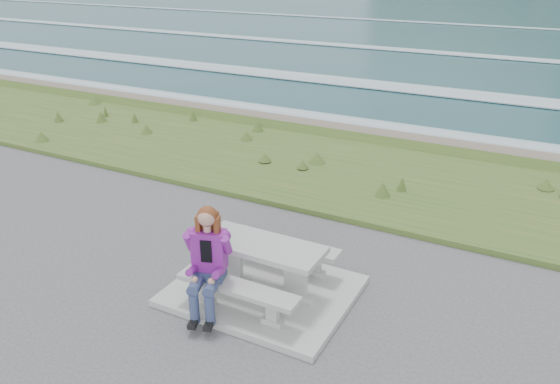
{
  "coord_description": "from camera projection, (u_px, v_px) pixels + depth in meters",
  "views": [
    {
      "loc": [
        3.43,
        -5.96,
        4.67
      ],
      "look_at": [
        -0.35,
        1.2,
        1.12
      ],
      "focal_mm": 35.0,
      "sensor_mm": 36.0,
      "label": 1
    }
  ],
  "objects": [
    {
      "name": "shore_drop",
      "position": [
        408.0,
        144.0,
        14.57
      ],
      "size": [
        160.0,
        0.8,
        2.2
      ],
      "primitive_type": "cube",
      "color": "#695D4E",
      "rests_on": "ground"
    },
    {
      "name": "bench_landward",
      "position": [
        237.0,
        292.0,
        7.42
      ],
      "size": [
        1.8,
        0.35,
        0.45
      ],
      "color": "#9B9C97",
      "rests_on": "concrete_slab"
    },
    {
      "name": "ocean",
      "position": [
        494.0,
        84.0,
        29.2
      ],
      "size": [
        1600.0,
        1600.0,
        0.09
      ],
      "color": "#1C4950",
      "rests_on": "ground"
    },
    {
      "name": "grass_verge",
      "position": [
        373.0,
        181.0,
        12.22
      ],
      "size": [
        160.0,
        4.5,
        0.22
      ],
      "primitive_type": "cube",
      "color": "#345821",
      "rests_on": "ground"
    },
    {
      "name": "concrete_slab",
      "position": [
        263.0,
        291.0,
        8.14
      ],
      "size": [
        2.6,
        2.1,
        0.1
      ],
      "primitive_type": "cube",
      "color": "#9B9C97",
      "rests_on": "ground"
    },
    {
      "name": "bench_seaward",
      "position": [
        285.0,
        247.0,
        8.55
      ],
      "size": [
        1.8,
        0.35,
        0.45
      ],
      "color": "#9B9C97",
      "rests_on": "concrete_slab"
    },
    {
      "name": "seated_woman",
      "position": [
        207.0,
        276.0,
        7.39
      ],
      "size": [
        0.65,
        0.87,
        1.52
      ],
      "rotation": [
        0.0,
        0.0,
        0.31
      ],
      "color": "navy",
      "rests_on": "concrete_slab"
    },
    {
      "name": "picnic_table",
      "position": [
        263.0,
        254.0,
        7.89
      ],
      "size": [
        1.8,
        0.75,
        0.75
      ],
      "color": "#9B9C97",
      "rests_on": "concrete_slab"
    }
  ]
}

